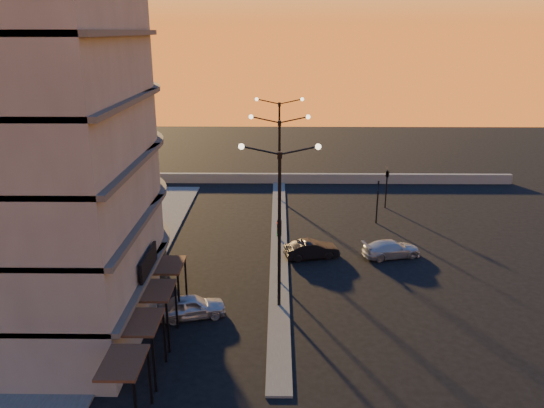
{
  "coord_description": "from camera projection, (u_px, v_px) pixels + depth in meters",
  "views": [
    {
      "loc": [
        -0.06,
        -27.09,
        15.09
      ],
      "look_at": [
        -0.49,
        6.7,
        4.01
      ],
      "focal_mm": 35.0,
      "sensor_mm": 36.0,
      "label": 1
    }
  ],
  "objects": [
    {
      "name": "building",
      "position": [
        5.0,
        96.0,
        26.92
      ],
      "size": [
        14.35,
        17.08,
        25.0
      ],
      "color": "slate",
      "rests_on": "ground"
    },
    {
      "name": "car_sedan",
      "position": [
        312.0,
        249.0,
        36.8
      ],
      "size": [
        3.97,
        2.14,
        1.24
      ],
      "primitive_type": "imported",
      "rotation": [
        0.0,
        0.0,
        1.8
      ],
      "color": "black",
      "rests_on": "ground"
    },
    {
      "name": "sidewalk_west",
      "position": [
        117.0,
        274.0,
        34.34
      ],
      "size": [
        5.0,
        40.0,
        0.12
      ],
      "primitive_type": "cube",
      "color": "#474745",
      "rests_on": "ground"
    },
    {
      "name": "median",
      "position": [
        279.0,
        240.0,
        39.92
      ],
      "size": [
        1.2,
        36.0,
        0.12
      ],
      "primitive_type": "cube",
      "color": "#474745",
      "rests_on": "ground"
    },
    {
      "name": "ground",
      "position": [
        279.0,
        307.0,
        30.44
      ],
      "size": [
        120.0,
        120.0,
        0.0
      ],
      "primitive_type": "plane",
      "color": "black",
      "rests_on": "ground"
    },
    {
      "name": "streetlamp_far",
      "position": [
        279.0,
        141.0,
        47.7
      ],
      "size": [
        4.32,
        0.32,
        9.51
      ],
      "color": "black",
      "rests_on": "ground"
    },
    {
      "name": "signal_east_a",
      "position": [
        377.0,
        201.0,
        43.04
      ],
      "size": [
        0.13,
        0.16,
        3.6
      ],
      "color": "black",
      "rests_on": "ground"
    },
    {
      "name": "traffic_light_main",
      "position": [
        279.0,
        241.0,
        32.27
      ],
      "size": [
        0.28,
        0.44,
        4.25
      ],
      "color": "black",
      "rests_on": "ground"
    },
    {
      "name": "parapet",
      "position": [
        298.0,
        178.0,
        54.96
      ],
      "size": [
        44.0,
        0.5,
        1.0
      ],
      "primitive_type": "cube",
      "color": "slate",
      "rests_on": "ground"
    },
    {
      "name": "streetlamp_mid",
      "position": [
        279.0,
        169.0,
        38.2
      ],
      "size": [
        4.32,
        0.32,
        9.51
      ],
      "color": "black",
      "rests_on": "ground"
    },
    {
      "name": "car_hatchback",
      "position": [
        191.0,
        306.0,
        29.15
      ],
      "size": [
        4.04,
        2.4,
        1.29
      ],
      "primitive_type": "imported",
      "rotation": [
        0.0,
        0.0,
        1.82
      ],
      "color": "#B5B8BD",
      "rests_on": "ground"
    },
    {
      "name": "car_wagon",
      "position": [
        391.0,
        249.0,
        36.97
      ],
      "size": [
        4.37,
        2.61,
        1.19
      ],
      "primitive_type": "imported",
      "rotation": [
        0.0,
        0.0,
        1.82
      ],
      "color": "#B0B5B9",
      "rests_on": "ground"
    },
    {
      "name": "signal_east_b",
      "position": [
        387.0,
        174.0,
        46.46
      ],
      "size": [
        0.42,
        1.99,
        3.6
      ],
      "color": "black",
      "rests_on": "ground"
    },
    {
      "name": "streetlamp_near",
      "position": [
        279.0,
        215.0,
        28.69
      ],
      "size": [
        4.32,
        0.32,
        9.51
      ],
      "color": "black",
      "rests_on": "ground"
    }
  ]
}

